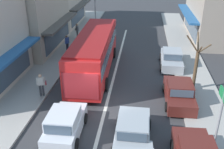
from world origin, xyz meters
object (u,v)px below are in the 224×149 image
at_px(city_bus, 94,51).
at_px(sedan_behind_bus_mid, 133,133).
at_px(hatchback_adjacent_lane_trail, 65,124).
at_px(parked_sedan_kerb_third, 171,59).
at_px(pedestrian_far_walker, 41,84).
at_px(pedestrian_with_handbag_near, 77,30).
at_px(pedestrian_browsing_midblock, 67,42).
at_px(street_tree_right, 196,66).
at_px(traffic_light_downstreet, 95,5).
at_px(directional_road_sign, 222,109).
at_px(parked_sedan_kerb_second, 179,93).

distance_m(city_bus, sedan_behind_bus_mid, 9.16).
relative_size(hatchback_adjacent_lane_trail, parked_sedan_kerb_third, 0.87).
relative_size(hatchback_adjacent_lane_trail, pedestrian_far_walker, 2.28).
relative_size(city_bus, pedestrian_with_handbag_near, 6.69).
distance_m(pedestrian_browsing_midblock, pedestrian_far_walker, 8.58).
relative_size(pedestrian_with_handbag_near, pedestrian_browsing_midblock, 1.00).
distance_m(pedestrian_with_handbag_near, pedestrian_far_walker, 12.91).
relative_size(sedan_behind_bus_mid, street_tree_right, 1.04).
xyz_separation_m(city_bus, pedestrian_with_handbag_near, (-3.52, 8.43, -0.81)).
bearing_deg(pedestrian_far_walker, pedestrian_browsing_midblock, 94.32).
xyz_separation_m(city_bus, hatchback_adjacent_lane_trail, (-0.12, -8.17, -1.17)).
distance_m(city_bus, pedestrian_with_handbag_near, 9.17).
distance_m(traffic_light_downstreet, pedestrian_with_handbag_near, 5.49).
relative_size(city_bus, parked_sedan_kerb_third, 2.57).
height_order(traffic_light_downstreet, directional_road_sign, traffic_light_downstreet).
relative_size(traffic_light_downstreet, pedestrian_browsing_midblock, 2.58).
xyz_separation_m(sedan_behind_bus_mid, parked_sedan_kerb_second, (2.80, 4.49, 0.00)).
height_order(parked_sedan_kerb_third, pedestrian_browsing_midblock, pedestrian_browsing_midblock).
bearing_deg(street_tree_right, directional_road_sign, -90.51).
xyz_separation_m(hatchback_adjacent_lane_trail, pedestrian_with_handbag_near, (-3.40, 16.59, 0.36)).
height_order(parked_sedan_kerb_second, pedestrian_browsing_midblock, pedestrian_browsing_midblock).
xyz_separation_m(traffic_light_downstreet, pedestrian_far_walker, (-0.43, -17.96, -1.79)).
relative_size(city_bus, parked_sedan_kerb_second, 2.59).
distance_m(directional_road_sign, pedestrian_far_walker, 11.20).
bearing_deg(parked_sedan_kerb_third, traffic_light_downstreet, 127.07).
bearing_deg(pedestrian_with_handbag_near, directional_road_sign, -57.57).
bearing_deg(pedestrian_browsing_midblock, sedan_behind_bus_mid, -60.98).
height_order(parked_sedan_kerb_second, street_tree_right, street_tree_right).
xyz_separation_m(directional_road_sign, street_tree_right, (0.06, 6.67, -0.81)).
distance_m(parked_sedan_kerb_second, pedestrian_far_walker, 9.10).
bearing_deg(parked_sedan_kerb_second, city_bus, 148.20).
bearing_deg(city_bus, hatchback_adjacent_lane_trail, -90.85).
bearing_deg(sedan_behind_bus_mid, parked_sedan_kerb_third, 74.98).
xyz_separation_m(city_bus, traffic_light_downstreet, (-2.36, 13.49, 0.97)).
distance_m(parked_sedan_kerb_second, traffic_light_downstreet, 19.54).
distance_m(parked_sedan_kerb_third, pedestrian_far_walker, 11.18).
height_order(street_tree_right, pedestrian_browsing_midblock, street_tree_right).
xyz_separation_m(parked_sedan_kerb_second, pedestrian_browsing_midblock, (-9.72, 7.99, 0.40)).
bearing_deg(parked_sedan_kerb_second, street_tree_right, 56.19).
bearing_deg(hatchback_adjacent_lane_trail, directional_road_sign, -4.70).
distance_m(traffic_light_downstreet, pedestrian_browsing_midblock, 9.63).
bearing_deg(directional_road_sign, traffic_light_downstreet, 113.69).
distance_m(sedan_behind_bus_mid, pedestrian_far_walker, 7.41).
distance_m(sedan_behind_bus_mid, directional_road_sign, 4.44).
height_order(pedestrian_with_handbag_near, pedestrian_far_walker, same).
bearing_deg(parked_sedan_kerb_second, sedan_behind_bus_mid, -121.99).
bearing_deg(directional_road_sign, parked_sedan_kerb_second, 103.04).
height_order(sedan_behind_bus_mid, pedestrian_browsing_midblock, pedestrian_browsing_midblock).
xyz_separation_m(directional_road_sign, pedestrian_browsing_midblock, (-10.86, 12.88, -1.61)).
distance_m(street_tree_right, pedestrian_browsing_midblock, 12.58).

